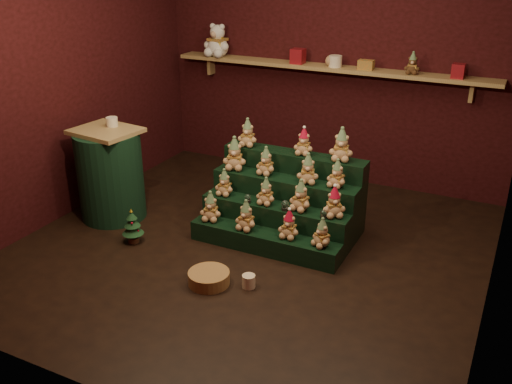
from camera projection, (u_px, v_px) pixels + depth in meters
The scene contains 40 objects.
ground at pixel (250, 249), 5.14m from camera, with size 4.00×4.00×0.00m, color black.
back_wall at pixel (333, 56), 6.27m from camera, with size 4.00×0.10×2.80m, color black.
front_wall at pixel (66, 185), 2.90m from camera, with size 4.00×0.10×2.80m, color black.
left_wall at pixel (57, 73), 5.42m from camera, with size 0.10×4.00×2.80m, color black.
back_shelf at pixel (327, 68), 6.16m from camera, with size 3.60×0.26×0.24m.
riser_tier_front at pixel (264, 242), 5.08m from camera, with size 1.40×0.22×0.18m, color black.
riser_tier_midfront at pixel (274, 223), 5.22m from camera, with size 1.40×0.22×0.36m, color black.
riser_tier_midback at pixel (284, 205), 5.37m from camera, with size 1.40×0.22×0.54m, color black.
riser_tier_back at pixel (294, 188), 5.51m from camera, with size 1.40×0.22×0.72m, color black.
teddy_0 at pixel (211, 206), 5.22m from camera, with size 0.20×0.18×0.28m, color tan, non-canonical shape.
teddy_1 at pixel (246, 215), 5.05m from camera, with size 0.20×0.18×0.28m, color tan, non-canonical shape.
teddy_2 at pixel (289, 224), 4.91m from camera, with size 0.19×0.17×0.26m, color tan, non-canonical shape.
teddy_3 at pixel (322, 233), 4.77m from camera, with size 0.18×0.16×0.25m, color tan, non-canonical shape.
teddy_4 at pixel (224, 182), 5.31m from camera, with size 0.18×0.16×0.25m, color tan, non-canonical shape.
teddy_5 at pixel (266, 191), 5.12m from camera, with size 0.18×0.16×0.25m, color tan, non-canonical shape.
teddy_6 at pixel (301, 195), 5.00m from camera, with size 0.20×0.18×0.28m, color tan, non-canonical shape.
teddy_7 at pixel (334, 202), 4.88m from camera, with size 0.20×0.18×0.27m, color tan, non-canonical shape.
teddy_8 at pixel (235, 154), 5.42m from camera, with size 0.22×0.20×0.31m, color tan, non-canonical shape.
teddy_9 at pixel (266, 161), 5.30m from camera, with size 0.19×0.17×0.26m, color tan, non-canonical shape.
teddy_10 at pixel (308, 169), 5.10m from camera, with size 0.20×0.18×0.27m, color tan, non-canonical shape.
teddy_11 at pixel (337, 174), 5.02m from camera, with size 0.18×0.16×0.25m, color tan, non-canonical shape.
teddy_12 at pixel (248, 133), 5.50m from camera, with size 0.19×0.17×0.27m, color tan, non-canonical shape.
teddy_13 at pixel (304, 142), 5.27m from camera, with size 0.18×0.16×0.25m, color tan, non-canonical shape.
teddy_14 at pixel (342, 145), 5.12m from camera, with size 0.21×0.19×0.30m, color tan, non-canonical shape.
snow_globe_a at pixel (248, 198), 5.18m from camera, with size 0.06×0.06×0.08m.
snow_globe_b at pixel (285, 205), 5.03m from camera, with size 0.07×0.07×0.09m.
snow_globe_c at pixel (324, 214), 4.88m from camera, with size 0.06×0.06×0.08m.
side_table at pixel (110, 174), 5.59m from camera, with size 0.65×0.64×0.92m.
table_ornament at pixel (112, 122), 5.47m from camera, with size 0.11×0.11×0.09m, color beige.
mini_christmas_tree at pixel (132, 226), 5.20m from camera, with size 0.20×0.20×0.34m.
mug_left at pixel (204, 270), 4.71m from camera, with size 0.10×0.10×0.10m, color beige.
mug_right at pixel (249, 281), 4.55m from camera, with size 0.11×0.11×0.11m, color beige.
wicker_basket at pixel (209, 278), 4.59m from camera, with size 0.34×0.34×0.11m, color #A37A41.
white_bear at pixel (217, 36), 6.58m from camera, with size 0.33×0.30×0.47m, color white, non-canonical shape.
brown_bear at pixel (413, 63), 5.71m from camera, with size 0.15×0.14×0.22m, color #52331B, non-canonical shape.
gift_tin_red_a at pixel (298, 56), 6.24m from camera, with size 0.14×0.14×0.16m, color maroon.
gift_tin_cream at pixel (335, 61), 6.07m from camera, with size 0.14×0.14×0.12m, color beige.
gift_tin_red_b at pixel (458, 71), 5.56m from camera, with size 0.12×0.12×0.14m, color maroon.
shelf_plush_ball at pixel (331, 61), 6.09m from camera, with size 0.12×0.12×0.12m, color tan.
scarf_gift_box at pixel (366, 65), 5.94m from camera, with size 0.16×0.10×0.10m, color orange.
Camera 1 is at (2.05, -4.02, 2.52)m, focal length 40.00 mm.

